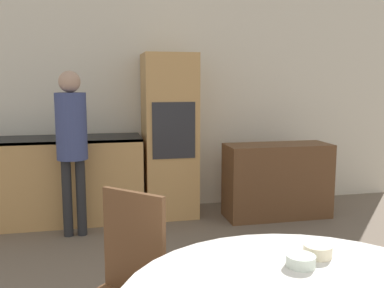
% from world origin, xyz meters
% --- Properties ---
extents(wall_back, '(6.51, 0.05, 2.60)m').
position_xyz_m(wall_back, '(0.00, 5.27, 1.30)').
color(wall_back, silver).
rests_on(wall_back, ground_plane).
extents(kitchen_counter, '(2.28, 0.60, 0.92)m').
position_xyz_m(kitchen_counter, '(-1.26, 4.92, 0.47)').
color(kitchen_counter, tan).
rests_on(kitchen_counter, ground_plane).
extents(oven_unit, '(0.57, 0.59, 1.82)m').
position_xyz_m(oven_unit, '(0.20, 4.93, 0.91)').
color(oven_unit, tan).
rests_on(oven_unit, ground_plane).
extents(sideboard, '(1.17, 0.45, 0.83)m').
position_xyz_m(sideboard, '(1.36, 4.58, 0.41)').
color(sideboard, brown).
rests_on(sideboard, ground_plane).
extents(chair_far_left, '(0.57, 0.57, 0.97)m').
position_xyz_m(chair_far_left, '(-0.48, 2.22, 0.54)').
color(chair_far_left, brown).
rests_on(chair_far_left, ground_plane).
extents(person_standing, '(0.29, 0.29, 1.61)m').
position_xyz_m(person_standing, '(-0.83, 4.44, 1.01)').
color(person_standing, '#262628').
rests_on(person_standing, ground_plane).
extents(bowl_centre, '(0.12, 0.12, 0.05)m').
position_xyz_m(bowl_centre, '(0.24, 1.78, 0.76)').
color(bowl_centre, silver).
rests_on(bowl_centre, dining_table).
extents(bowl_far, '(0.13, 0.13, 0.05)m').
position_xyz_m(bowl_far, '(0.36, 1.86, 0.77)').
color(bowl_far, beige).
rests_on(bowl_far, dining_table).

